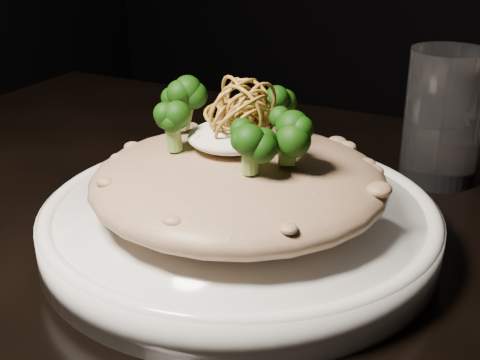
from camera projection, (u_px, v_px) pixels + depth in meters
name	position (u px, v px, depth m)	size (l,w,h in m)	color
plate	(240.00, 226.00, 0.52)	(0.31, 0.31, 0.03)	white
risotto	(239.00, 181.00, 0.50)	(0.22, 0.22, 0.05)	brown
broccoli	(235.00, 114.00, 0.49)	(0.14, 0.14, 0.05)	black
cheese	(231.00, 137.00, 0.49)	(0.06, 0.06, 0.02)	white
shallots	(243.00, 99.00, 0.48)	(0.06, 0.06, 0.04)	brown
drinking_glass	(443.00, 117.00, 0.62)	(0.07, 0.07, 0.13)	white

